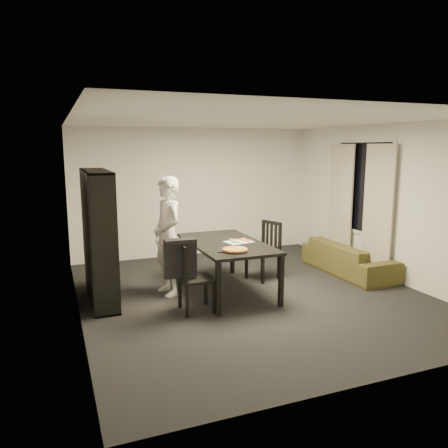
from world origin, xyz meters
name	(u,v)px	position (x,y,z in m)	size (l,w,h in m)	color
room	(252,210)	(0.00, 0.00, 1.30)	(5.01, 5.51, 2.61)	black
window_pane	(363,187)	(2.48, 0.60, 1.50)	(0.02, 1.40, 1.60)	black
window_frame	(363,187)	(2.48, 0.60, 1.50)	(0.03, 1.52, 1.72)	white
curtain_left	(378,211)	(2.40, 0.08, 1.15)	(0.03, 0.70, 2.25)	beige
curtain_right	(340,203)	(2.40, 1.12, 1.15)	(0.03, 0.70, 2.25)	beige
bookshelf	(99,236)	(-2.16, 0.60, 0.95)	(0.35, 1.50, 1.90)	black
dining_table	(226,247)	(-0.31, 0.26, 0.71)	(1.04, 1.88, 0.78)	black
chair_left	(190,273)	(-1.08, -0.35, 0.54)	(0.45, 0.45, 0.95)	black
chair_right	(267,246)	(0.60, 0.68, 0.56)	(0.58, 0.58, 0.98)	black
draped_jacket	(180,257)	(-1.21, -0.34, 0.78)	(0.44, 0.20, 0.53)	black
person	(168,236)	(-1.17, 0.49, 0.90)	(0.66, 0.43, 1.80)	silver
baking_tray	(233,250)	(-0.41, -0.24, 0.79)	(0.40, 0.32, 0.01)	black
pepperoni_pizza	(235,249)	(-0.41, -0.33, 0.81)	(0.35, 0.35, 0.03)	#A86730
kitchen_towel	(239,242)	(-0.13, 0.20, 0.79)	(0.40, 0.30, 0.01)	silver
pizza_slices	(240,240)	(-0.09, 0.24, 0.80)	(0.37, 0.31, 0.01)	#BB7F3A
sofa	(348,258)	(2.09, 0.40, 0.28)	(1.91, 0.75, 0.56)	#393416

